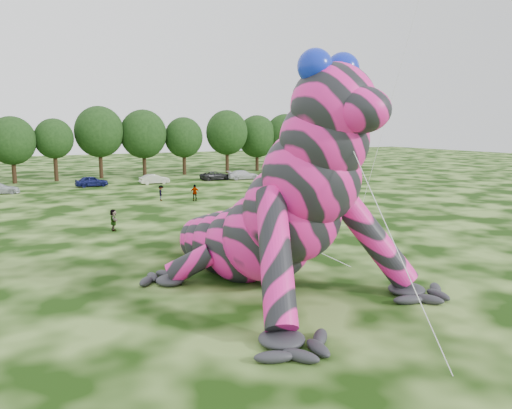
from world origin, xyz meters
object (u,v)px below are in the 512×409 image
Objects in this scene: flying_kite at (418,2)px; car_7 at (243,175)px; tree_10 at (100,142)px; car_4 at (92,181)px; tree_8 at (12,150)px; spectator_2 at (161,193)px; car_6 at (216,176)px; tree_15 at (285,142)px; tree_9 at (55,150)px; spectator_3 at (195,193)px; car_5 at (154,179)px; tree_14 at (257,143)px; tree_13 at (227,142)px; tree_17 at (351,139)px; tree_12 at (184,146)px; spectator_5 at (113,220)px; tree_16 at (313,142)px; tree_11 at (144,143)px; inflatable_gecko at (246,174)px.

car_7 is at bearing 80.57° from flying_kite.
tree_10 reaches higher than car_4.
tree_8 is 5.59× the size of spectator_2.
car_6 is (25.56, -8.73, -3.85)m from tree_8.
tree_10 is 31.09m from tree_15.
tree_9 is 1.93× the size of car_6.
car_4 is 18.81m from spectator_3.
tree_10 is 12.85m from car_5.
tree_14 is 5.88× the size of spectator_2.
flying_kite is 53.55m from tree_9.
tree_17 is (24.82, -0.46, 0.08)m from tree_13.
tree_12 is (24.23, 0.75, 0.01)m from tree_8.
tree_9 is at bearing 47.76° from car_5.
spectator_5 is at bearing 172.64° from car_4.
tree_15 is 38.98m from spectator_2.
tree_14 reaches higher than tree_12.
tree_16 is at bearing -71.50° from car_5.
tree_10 is 21.64m from car_7.
tree_9 is 0.93× the size of tree_16.
flying_kite is 1.97× the size of tree_12.
tree_11 is (6.39, -0.38, -0.22)m from tree_10.
tree_17 is at bearing -2.46° from tree_10.
car_5 is (4.81, -10.99, -4.61)m from tree_10.
tree_9 is 26.41m from car_7.
tree_15 is (31.08, -0.81, -0.44)m from tree_10.
car_5 is 0.87× the size of car_6.
flying_kite is 10.35× the size of spectator_3.
tree_15 is at bearing 68.23° from flying_kite.
tree_8 reaches higher than car_4.
tree_11 is 24.69m from tree_15.
tree_11 is 16.51m from car_7.
tree_17 reaches higher than spectator_3.
tree_8 reaches higher than spectator_5.
car_4 is 17.01m from car_6.
tree_11 is 14.27m from car_4.
car_6 is (-5.79, -8.87, -4.44)m from tree_13.
tree_14 is 0.91× the size of tree_17.
tree_12 is 25.49m from tree_16.
tree_13 is 1.08× the size of tree_14.
spectator_2 is (-11.31, -24.80, -3.69)m from tree_12.
car_5 is at bearing -97.09° from car_4.
tree_8 is at bearing 179.67° from tree_17.
tree_12 is (18.95, 0.39, 0.15)m from tree_9.
spectator_5 is (-18.85, -37.63, -3.67)m from tree_12.
tree_8 is at bearing -179.74° from tree_13.
tree_12 is 0.89× the size of tree_13.
tree_10 is 26.07m from tree_14.
tree_10 is 11.55m from car_4.
inflatable_gecko is 67.86m from tree_16.
tree_10 is at bearing 102.50° from flying_kite.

